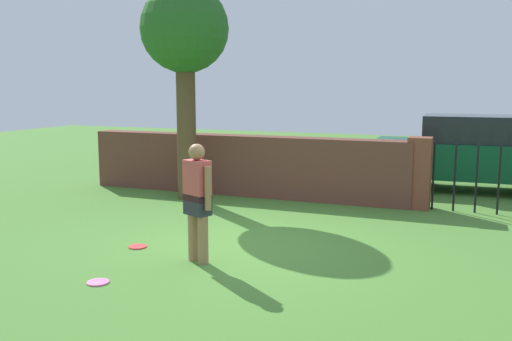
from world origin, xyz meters
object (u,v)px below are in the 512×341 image
car (469,153)px  frisbee_red (138,247)px  frisbee_pink (98,282)px  person (197,197)px  tree (185,36)px

car → frisbee_red: car is taller
frisbee_pink → frisbee_red: 1.53m
person → frisbee_pink: 1.67m
car → frisbee_pink: car is taller
frisbee_pink → frisbee_red: same height
car → frisbee_red: (-4.42, -6.74, -0.85)m
frisbee_pink → frisbee_red: bearing=105.8°
person → frisbee_pink: size_ratio=6.00×
frisbee_red → tree: bearing=107.1°
person → tree: bearing=145.1°
tree → car: bearing=30.7°
car → frisbee_red: bearing=54.7°
tree → frisbee_pink: bearing=-73.3°
person → frisbee_red: 1.49m
person → frisbee_red: (-1.17, 0.27, -0.89)m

